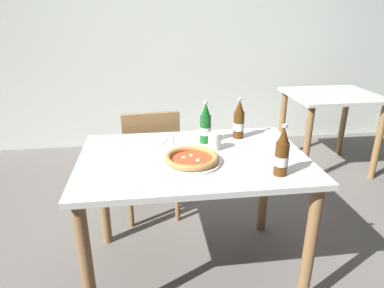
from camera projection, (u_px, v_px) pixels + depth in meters
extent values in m
plane|color=slate|center=(193.00, 268.00, 2.07)|extent=(8.00, 8.00, 0.00)
cube|color=silver|center=(165.00, 27.00, 3.62)|extent=(7.00, 0.10, 2.60)
cube|color=silver|center=(193.00, 159.00, 1.80)|extent=(1.20, 0.80, 0.03)
cylinder|color=olive|center=(87.00, 269.00, 1.55)|extent=(0.06, 0.06, 0.72)
cylinder|color=olive|center=(309.00, 249.00, 1.69)|extent=(0.06, 0.06, 0.72)
cylinder|color=olive|center=(103.00, 195.00, 2.18)|extent=(0.06, 0.06, 0.72)
cylinder|color=olive|center=(264.00, 184.00, 2.31)|extent=(0.06, 0.06, 0.72)
cube|color=olive|center=(150.00, 161.00, 2.51)|extent=(0.44, 0.44, 0.04)
cube|color=olive|center=(152.00, 142.00, 2.26)|extent=(0.38, 0.07, 0.40)
cylinder|color=olive|center=(170.00, 176.00, 2.78)|extent=(0.04, 0.04, 0.41)
cylinder|color=olive|center=(128.00, 180.00, 2.71)|extent=(0.04, 0.04, 0.41)
cylinder|color=olive|center=(177.00, 196.00, 2.47)|extent=(0.04, 0.04, 0.41)
cylinder|color=olive|center=(130.00, 202.00, 2.40)|extent=(0.04, 0.04, 0.41)
cube|color=silver|center=(333.00, 95.00, 3.14)|extent=(0.80, 0.70, 0.03)
cylinder|color=olive|center=(307.00, 146.00, 2.97)|extent=(0.06, 0.06, 0.72)
cylinder|color=olive|center=(378.00, 142.00, 3.06)|extent=(0.06, 0.06, 0.72)
cylinder|color=olive|center=(282.00, 125.00, 3.51)|extent=(0.06, 0.06, 0.72)
cylinder|color=olive|center=(343.00, 123.00, 3.59)|extent=(0.06, 0.06, 0.72)
cylinder|color=white|center=(191.00, 162.00, 1.71)|extent=(0.30, 0.30, 0.01)
cylinder|color=#CC4723|center=(191.00, 160.00, 1.71)|extent=(0.21, 0.21, 0.01)
torus|color=#B78447|center=(191.00, 158.00, 1.70)|extent=(0.28, 0.28, 0.03)
sphere|color=silver|center=(184.00, 158.00, 1.72)|extent=(0.02, 0.02, 0.02)
sphere|color=silver|center=(198.00, 161.00, 1.69)|extent=(0.02, 0.02, 0.02)
sphere|color=silver|center=(192.00, 156.00, 1.75)|extent=(0.02, 0.02, 0.02)
cylinder|color=#14591E|center=(206.00, 129.00, 1.95)|extent=(0.06, 0.06, 0.16)
cone|color=#14591E|center=(206.00, 110.00, 1.91)|extent=(0.05, 0.05, 0.07)
cylinder|color=#B7B7BC|center=(206.00, 102.00, 1.89)|extent=(0.03, 0.03, 0.01)
cylinder|color=white|center=(205.00, 131.00, 1.95)|extent=(0.07, 0.07, 0.04)
cylinder|color=#512D0F|center=(239.00, 125.00, 2.02)|extent=(0.06, 0.06, 0.16)
cone|color=#512D0F|center=(240.00, 106.00, 1.98)|extent=(0.05, 0.05, 0.07)
cylinder|color=#B7B7BC|center=(240.00, 99.00, 1.97)|extent=(0.03, 0.03, 0.01)
cylinder|color=white|center=(239.00, 126.00, 2.03)|extent=(0.07, 0.07, 0.04)
cylinder|color=#512D0F|center=(281.00, 159.00, 1.56)|extent=(0.06, 0.06, 0.16)
cone|color=#512D0F|center=(284.00, 135.00, 1.52)|extent=(0.05, 0.05, 0.07)
cylinder|color=#B7B7BC|center=(285.00, 126.00, 1.51)|extent=(0.03, 0.03, 0.01)
cylinder|color=white|center=(281.00, 160.00, 1.57)|extent=(0.07, 0.07, 0.04)
cube|color=white|center=(169.00, 141.00, 2.00)|extent=(0.22, 0.22, 0.00)
cube|color=silver|center=(172.00, 140.00, 2.00)|extent=(0.03, 0.19, 0.00)
cube|color=silver|center=(165.00, 140.00, 1.99)|extent=(0.07, 0.16, 0.00)
cylinder|color=white|center=(214.00, 141.00, 1.87)|extent=(0.07, 0.07, 0.09)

